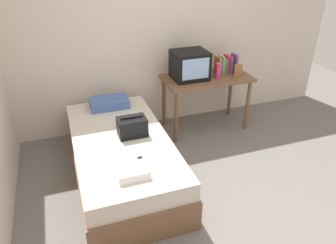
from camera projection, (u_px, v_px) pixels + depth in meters
The scene contains 13 objects.
ground_plane at pixel (223, 208), 3.19m from camera, with size 8.00×8.00×0.00m, color slate.
wall_back at pixel (159, 31), 4.22m from camera, with size 5.20×0.10×2.60m, color beige.
bed at pixel (122, 158), 3.52m from camera, with size 1.00×2.00×0.51m.
desk at pixel (206, 84), 4.31m from camera, with size 1.16×0.60×0.76m.
tv at pixel (190, 65), 4.13m from camera, with size 0.44×0.39×0.36m.
water_bottle at pixel (218, 71), 4.18m from camera, with size 0.08×0.08×0.20m, color #E53372.
book_row at pixel (226, 64), 4.37m from camera, with size 0.28×0.17×0.24m.
picture_frame at pixel (238, 70), 4.23m from camera, with size 0.11×0.02×0.17m, color olive.
pillow at pixel (109, 103), 4.00m from camera, with size 0.46×0.29×0.11m, color #4766AD.
handbag at pixel (132, 127), 3.39m from camera, with size 0.30×0.20×0.22m.
magazine at pixel (120, 159), 3.05m from camera, with size 0.21×0.29×0.01m, color white.
remote_dark at pixel (142, 162), 2.99m from camera, with size 0.04×0.16×0.02m, color black.
folded_towel at pixel (133, 172), 2.82m from camera, with size 0.28×0.22×0.08m, color white.
Camera 1 is at (-1.30, -2.08, 2.29)m, focal length 34.59 mm.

